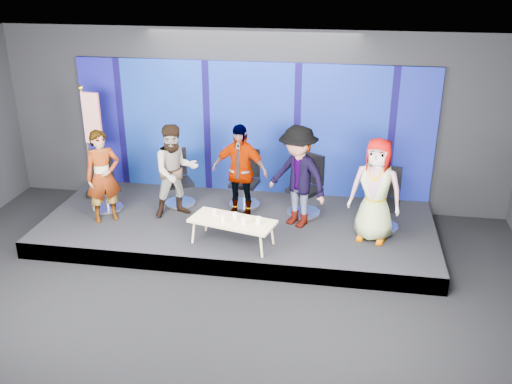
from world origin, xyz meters
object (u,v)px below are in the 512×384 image
at_px(panelist_d, 298,177).
at_px(mug_e, 258,220).
at_px(chair_d, 306,195).
at_px(chair_e, 383,208).
at_px(chair_a, 106,192).
at_px(mug_c, 235,216).
at_px(chair_c, 245,188).
at_px(flag_stand, 91,140).
at_px(panelist_e, 376,190).
at_px(panelist_b, 176,171).
at_px(mug_a, 214,212).
at_px(mug_b, 223,219).
at_px(panelist_c, 240,171).
at_px(mug_d, 244,221).
at_px(panelist_a, 103,177).
at_px(chair_b, 179,187).
at_px(coffee_table, 232,222).

distance_m(panelist_d, mug_e, 1.17).
height_order(chair_d, chair_e, chair_d).
bearing_deg(chair_d, chair_a, -141.14).
height_order(mug_c, mug_e, mug_e).
xyz_separation_m(chair_c, mug_e, (0.52, -1.64, 0.13)).
bearing_deg(flag_stand, panelist_e, -0.92).
distance_m(panelist_b, chair_c, 1.41).
height_order(panelist_d, flag_stand, flag_stand).
bearing_deg(chair_e, mug_c, -143.76).
relative_size(mug_a, mug_b, 1.04).
relative_size(panelist_c, mug_d, 16.31).
distance_m(panelist_a, chair_b, 1.50).
bearing_deg(chair_e, flag_stand, -169.84).
distance_m(panelist_b, coffee_table, 1.62).
height_order(panelist_a, panelist_d, panelist_d).
bearing_deg(panelist_b, chair_c, -2.22).
bearing_deg(panelist_e, chair_a, -170.24).
distance_m(panelist_a, mug_c, 2.53).
xyz_separation_m(panelist_b, panelist_d, (2.21, -0.05, 0.05)).
relative_size(chair_b, panelist_e, 0.60).
relative_size(chair_b, mug_a, 11.92).
height_order(panelist_c, mug_a, panelist_c).
relative_size(coffee_table, flag_stand, 0.67).
bearing_deg(chair_a, panelist_b, -36.00).
bearing_deg(chair_e, mug_b, -142.52).
xyz_separation_m(chair_e, panelist_e, (-0.18, -0.47, 0.53)).
xyz_separation_m(chair_d, mug_e, (-0.65, -1.44, 0.11)).
distance_m(chair_c, mug_a, 1.44).
relative_size(chair_c, mug_b, 12.62).
height_order(chair_a, coffee_table, chair_a).
bearing_deg(chair_e, chair_a, -164.77).
bearing_deg(chair_b, panelist_b, -108.00).
bearing_deg(mug_e, mug_a, 164.05).
xyz_separation_m(chair_a, mug_a, (2.28, -0.81, 0.13)).
distance_m(panelist_c, panelist_e, 2.43).
bearing_deg(coffee_table, mug_a, 152.98).
distance_m(chair_a, mug_d, 3.05).
distance_m(coffee_table, mug_a, 0.40).
bearing_deg(mug_d, panelist_a, 166.50).
relative_size(chair_a, panelist_c, 0.59).
relative_size(chair_a, chair_d, 0.92).
relative_size(chair_b, panelist_c, 0.61).
relative_size(panelist_c, coffee_table, 1.17).
bearing_deg(panelist_b, mug_d, -67.42).
height_order(chair_c, mug_e, chair_c).
xyz_separation_m(panelist_b, chair_c, (1.15, 0.64, -0.50)).
bearing_deg(panelist_a, panelist_b, -14.96).
bearing_deg(chair_d, mug_a, -107.03).
relative_size(chair_a, mug_d, 9.65).
bearing_deg(mug_e, mug_d, -165.83).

